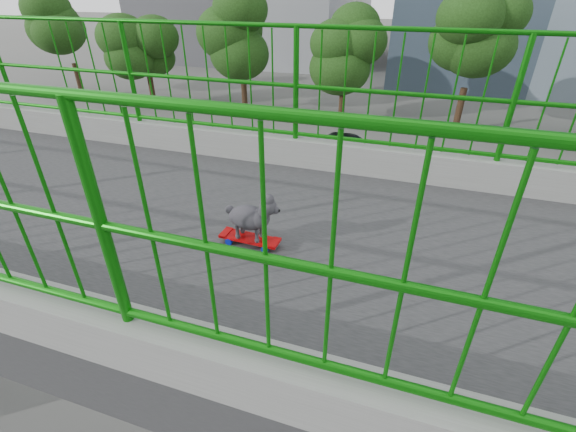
# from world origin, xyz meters

# --- Properties ---
(road) EXTENTS (18.00, 90.00, 0.02)m
(road) POSITION_xyz_m (-13.00, 0.00, 0.01)
(road) COLOR black
(road) RESTS_ON ground
(footbridge) EXTENTS (3.00, 24.00, 7.00)m
(footbridge) POSITION_xyz_m (0.00, 0.00, 5.22)
(footbridge) COLOR #2D2D2F
(footbridge) RESTS_ON ground
(railing) EXTENTS (3.00, 24.00, 1.42)m
(railing) POSITION_xyz_m (0.00, 0.00, 7.21)
(railing) COLOR gray
(railing) RESTS_ON footbridge
(street_trees) EXTENTS (5.30, 60.40, 7.26)m
(street_trees) POSITION_xyz_m (-26.03, 1.06, 4.72)
(street_trees) COLOR black
(street_trees) RESTS_ON ground
(skateboard) EXTENTS (0.16, 0.48, 0.06)m
(skateboard) POSITION_xyz_m (0.22, 0.14, 7.05)
(skateboard) COLOR #C40608
(skateboard) RESTS_ON footbridge
(poodle) EXTENTS (0.19, 0.44, 0.37)m
(poodle) POSITION_xyz_m (0.22, 0.16, 7.26)
(poodle) COLOR #2D2B30
(poodle) RESTS_ON skateboard
(car_0) EXTENTS (1.59, 3.96, 1.35)m
(car_0) POSITION_xyz_m (-6.00, 2.23, 0.68)
(car_0) COLOR black
(car_0) RESTS_ON ground
(car_1) EXTENTS (1.55, 4.44, 1.46)m
(car_1) POSITION_xyz_m (-9.20, -13.93, 0.73)
(car_1) COLOR red
(car_1) RESTS_ON ground
(car_2) EXTENTS (2.52, 5.46, 1.52)m
(car_2) POSITION_xyz_m (-12.40, -8.51, 0.76)
(car_2) COLOR black
(car_2) RESTS_ON ground
(car_3) EXTENTS (2.22, 5.45, 1.58)m
(car_3) POSITION_xyz_m (-15.60, -2.15, 0.79)
(car_3) COLOR red
(car_3) RESTS_ON ground
(car_4) EXTENTS (1.76, 4.39, 1.49)m
(car_4) POSITION_xyz_m (-18.80, -2.14, 0.75)
(car_4) COLOR black
(car_4) RESTS_ON ground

